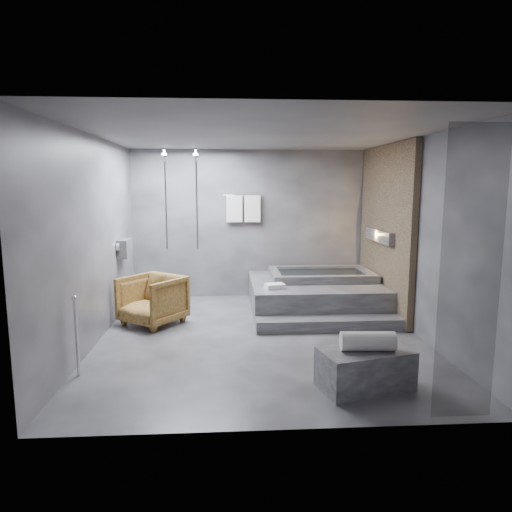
{
  "coord_description": "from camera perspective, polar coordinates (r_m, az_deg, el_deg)",
  "views": [
    {
      "loc": [
        -0.45,
        -6.21,
        2.12
      ],
      "look_at": [
        -0.04,
        0.3,
        1.12
      ],
      "focal_mm": 32.0,
      "sensor_mm": 36.0,
      "label": 1
    }
  ],
  "objects": [
    {
      "name": "tub_deck",
      "position": [
        8.03,
        7.32,
        -4.83
      ],
      "size": [
        2.2,
        2.0,
        0.5
      ],
      "primitive_type": "cube",
      "color": "#333336",
      "rests_on": "ground"
    },
    {
      "name": "deck_towel",
      "position": [
        7.31,
        2.36,
        -3.79
      ],
      "size": [
        0.34,
        0.28,
        0.08
      ],
      "primitive_type": "cube",
      "rotation": [
        0.0,
        0.0,
        0.24
      ],
      "color": "silver",
      "rests_on": "tub_deck"
    },
    {
      "name": "room",
      "position": [
        6.52,
        3.9,
        5.26
      ],
      "size": [
        5.0,
        5.04,
        2.82
      ],
      "color": "#2E2E31",
      "rests_on": "ground"
    },
    {
      "name": "rolled_towel",
      "position": [
        4.96,
        13.79,
        -10.31
      ],
      "size": [
        0.57,
        0.23,
        0.2
      ],
      "primitive_type": "cylinder",
      "rotation": [
        0.0,
        1.57,
        -0.06
      ],
      "color": "silver",
      "rests_on": "concrete_bench"
    },
    {
      "name": "tub_step",
      "position": [
        6.96,
        9.14,
        -8.37
      ],
      "size": [
        2.2,
        0.36,
        0.18
      ],
      "primitive_type": "cube",
      "color": "#333336",
      "rests_on": "ground"
    },
    {
      "name": "concrete_bench",
      "position": [
        5.09,
        13.46,
        -13.56
      ],
      "size": [
        1.05,
        0.74,
        0.43
      ],
      "primitive_type": "cube",
      "rotation": [
        0.0,
        0.0,
        0.25
      ],
      "color": "#38383B",
      "rests_on": "ground"
    },
    {
      "name": "driftwood_chair",
      "position": [
        7.27,
        -12.83,
        -5.37
      ],
      "size": [
        1.15,
        1.16,
        0.76
      ],
      "primitive_type": "imported",
      "rotation": [
        0.0,
        0.0,
        -0.64
      ],
      "color": "#493012",
      "rests_on": "ground"
    }
  ]
}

